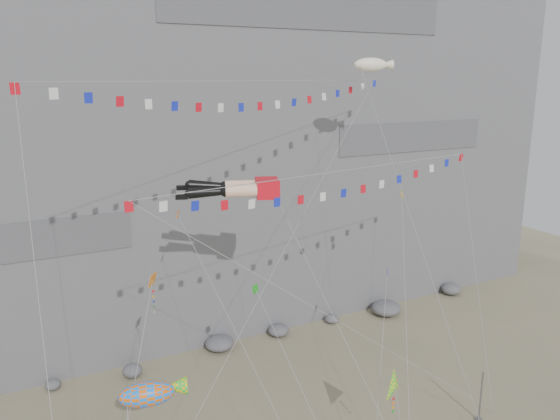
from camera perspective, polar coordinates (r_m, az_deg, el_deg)
cliff at (r=59.48m, az=-12.42°, el=14.43°), size 80.00×28.00×50.00m
talus_boulders at (r=50.84m, az=-6.35°, el=-13.69°), size 60.00×3.00×1.20m
anchor_pole_right at (r=43.22m, az=20.25°, el=-17.82°), size 0.12×0.12×3.85m
legs_kite at (r=35.94m, az=-4.27°, el=2.22°), size 8.77×17.89×22.66m
flag_banner_upper at (r=36.66m, az=-3.13°, el=13.28°), size 28.74×18.51×30.56m
flag_banner_lower at (r=34.43m, az=5.69°, el=3.94°), size 26.56×6.60×21.96m
harlequin_kite at (r=32.66m, az=-13.20°, el=-7.25°), size 6.28×8.66×15.62m
fish_windsock at (r=30.98m, az=-13.74°, el=-18.22°), size 4.74×5.14×9.07m
delta_kite at (r=35.91m, az=11.88°, el=-17.60°), size 3.71×6.43×8.17m
blimp_windsock at (r=43.87m, az=9.48°, el=14.65°), size 3.93×13.98×27.95m
small_kite_a at (r=36.31m, az=-10.35°, el=-1.07°), size 4.07×16.37×22.07m
small_kite_b at (r=41.53m, az=11.13°, el=-6.68°), size 8.98×10.41×16.17m
small_kite_c at (r=33.90m, az=-2.42°, el=-8.62°), size 2.60×10.98×15.35m
small_kite_d at (r=42.17m, az=12.63°, el=1.12°), size 9.52×13.45×21.73m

